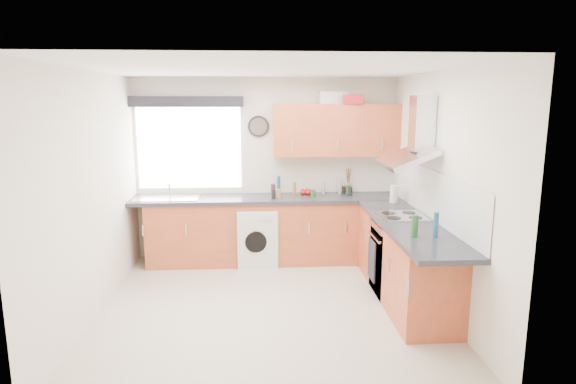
{
  "coord_description": "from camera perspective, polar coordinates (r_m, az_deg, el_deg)",
  "views": [
    {
      "loc": [
        -0.11,
        -4.88,
        2.21
      ],
      "look_at": [
        0.25,
        0.85,
        1.1
      ],
      "focal_mm": 30.0,
      "sensor_mm": 36.0,
      "label": 1
    }
  ],
  "objects": [
    {
      "name": "jar_2",
      "position": [
        6.45,
        -1.13,
        -0.17
      ],
      "size": [
        0.06,
        0.06,
        0.11
      ],
      "primitive_type": "cylinder",
      "color": "olive",
      "rests_on": "worktop_back"
    },
    {
      "name": "ground_plane",
      "position": [
        5.35,
        -2.16,
        -13.43
      ],
      "size": [
        3.6,
        3.6,
        0.0
      ],
      "primitive_type": "plane",
      "color": "beige"
    },
    {
      "name": "hob_plate",
      "position": [
        5.57,
        13.32,
        -2.77
      ],
      "size": [
        0.52,
        0.52,
        0.01
      ],
      "primitive_type": "cube",
      "color": "silver",
      "rests_on": "worktop_right"
    },
    {
      "name": "jar_5",
      "position": [
        6.55,
        -1.73,
        0.16
      ],
      "size": [
        0.05,
        0.05,
        0.15
      ],
      "primitive_type": "cylinder",
      "color": "#161445",
      "rests_on": "worktop_back"
    },
    {
      "name": "ceiling",
      "position": [
        4.89,
        -2.38,
        14.35
      ],
      "size": [
        3.6,
        3.6,
        0.02
      ],
      "primitive_type": "cube",
      "color": "white",
      "rests_on": "wall_back"
    },
    {
      "name": "worktop_back",
      "position": [
        6.51,
        -2.55,
        -0.8
      ],
      "size": [
        3.6,
        0.62,
        0.05
      ],
      "primitive_type": "cube",
      "color": "#24252B",
      "rests_on": "base_cab_back"
    },
    {
      "name": "storage_box",
      "position": [
        6.52,
        7.72,
        10.84
      ],
      "size": [
        0.29,
        0.25,
        0.12
      ],
      "primitive_type": "cube",
      "rotation": [
        0.0,
        0.0,
        -0.16
      ],
      "color": "maroon",
      "rests_on": "upper_cabinets"
    },
    {
      "name": "jar_8",
      "position": [
        6.74,
        7.12,
        0.28
      ],
      "size": [
        0.05,
        0.05,
        0.13
      ],
      "primitive_type": "cylinder",
      "color": "#24551E",
      "rests_on": "worktop_back"
    },
    {
      "name": "worktop_right",
      "position": [
        5.3,
        14.23,
        -3.86
      ],
      "size": [
        0.62,
        2.42,
        0.05
      ],
      "primitive_type": "cube",
      "color": "#24252B",
      "rests_on": "base_cab_right"
    },
    {
      "name": "wall_left",
      "position": [
        5.25,
        -22.31,
        -0.41
      ],
      "size": [
        0.02,
        3.6,
        2.5
      ],
      "primitive_type": "cube",
      "color": "silver",
      "rests_on": "ground_plane"
    },
    {
      "name": "jar_6",
      "position": [
        6.75,
        6.16,
        0.76
      ],
      "size": [
        0.04,
        0.04,
        0.23
      ],
      "primitive_type": "cylinder",
      "color": "#A09488",
      "rests_on": "worktop_back"
    },
    {
      "name": "kitchen_roll",
      "position": [
        6.29,
        12.45,
        -0.22
      ],
      "size": [
        0.11,
        0.11,
        0.22
      ],
      "primitive_type": "cylinder",
      "rotation": [
        0.0,
        0.0,
        -0.05
      ],
      "color": "silver",
      "rests_on": "worktop_right"
    },
    {
      "name": "utensil_pot",
      "position": [
        6.81,
        7.13,
        0.46
      ],
      "size": [
        0.13,
        0.13,
        0.14
      ],
      "primitive_type": "cylinder",
      "rotation": [
        0.0,
        0.0,
        0.26
      ],
      "color": "gray",
      "rests_on": "worktop_back"
    },
    {
      "name": "casserole",
      "position": [
        6.67,
        5.16,
        11.07
      ],
      "size": [
        0.41,
        0.32,
        0.16
      ],
      "primitive_type": "cube",
      "rotation": [
        0.0,
        0.0,
        0.14
      ],
      "color": "silver",
      "rests_on": "upper_cabinets"
    },
    {
      "name": "window_blind",
      "position": [
        6.64,
        -11.93,
        10.45
      ],
      "size": [
        1.5,
        0.18,
        0.14
      ],
      "primitive_type": "cube",
      "color": "black",
      "rests_on": "wall_back"
    },
    {
      "name": "jar_3",
      "position": [
        6.64,
        7.39,
        0.11
      ],
      "size": [
        0.06,
        0.06,
        0.13
      ],
      "primitive_type": "cylinder",
      "color": "black",
      "rests_on": "worktop_back"
    },
    {
      "name": "base_cab_back",
      "position": [
        6.63,
        -3.39,
        -4.65
      ],
      "size": [
        3.0,
        0.58,
        0.86
      ],
      "primitive_type": "cube",
      "color": "#A54627",
      "rests_on": "ground_plane"
    },
    {
      "name": "bottle_1",
      "position": [
        4.77,
        14.79,
        -3.91
      ],
      "size": [
        0.07,
        0.07,
        0.21
      ],
      "primitive_type": "cylinder",
      "color": "#1E541F",
      "rests_on": "worktop_right"
    },
    {
      "name": "tomato_cluster",
      "position": [
        6.68,
        2.21,
        0.04
      ],
      "size": [
        0.17,
        0.17,
        0.07
      ],
      "primitive_type": null,
      "rotation": [
        0.0,
        0.0,
        0.02
      ],
      "color": "red",
      "rests_on": "worktop_back"
    },
    {
      "name": "jar_11",
      "position": [
        6.8,
        6.67,
        0.26
      ],
      "size": [
        0.07,
        0.07,
        0.1
      ],
      "primitive_type": "cylinder",
      "color": "black",
      "rests_on": "worktop_back"
    },
    {
      "name": "base_cab_right",
      "position": [
        5.57,
        13.64,
        -8.0
      ],
      "size": [
        0.58,
        2.1,
        0.86
      ],
      "primitive_type": "cube",
      "color": "#A54627",
      "rests_on": "ground_plane"
    },
    {
      "name": "splashback",
      "position": [
        5.61,
        16.27,
        -0.07
      ],
      "size": [
        0.01,
        3.0,
        0.54
      ],
      "primitive_type": "cube",
      "color": "white",
      "rests_on": "wall_right"
    },
    {
      "name": "window",
      "position": [
        6.77,
        -11.61,
        5.12
      ],
      "size": [
        1.4,
        0.02,
        1.1
      ],
      "primitive_type": "cube",
      "color": "silver",
      "rests_on": "wall_back"
    },
    {
      "name": "jar_10",
      "position": [
        6.51,
        2.98,
        -0.15
      ],
      "size": [
        0.07,
        0.07,
        0.1
      ],
      "primitive_type": "cylinder",
      "color": "#25511D",
      "rests_on": "worktop_back"
    },
    {
      "name": "jar_4",
      "position": [
        6.47,
        -1.85,
        0.16
      ],
      "size": [
        0.05,
        0.05,
        0.18
      ],
      "primitive_type": "cylinder",
      "color": "#551E21",
      "rests_on": "worktop_back"
    },
    {
      "name": "washing_machine",
      "position": [
        6.54,
        -3.82,
        -5.27
      ],
      "size": [
        0.58,
        0.56,
        0.78
      ],
      "primitive_type": "cube",
      "rotation": [
        0.0,
        0.0,
        0.1
      ],
      "color": "silver",
      "rests_on": "ground_plane"
    },
    {
      "name": "wall_back",
      "position": [
        6.75,
        -2.62,
        2.75
      ],
      "size": [
        3.6,
        0.02,
        2.5
      ],
      "primitive_type": "cube",
      "color": "silver",
      "rests_on": "ground_plane"
    },
    {
      "name": "jar_1",
      "position": [
        6.73,
        4.21,
        0.52
      ],
      "size": [
        0.05,
        0.05,
        0.17
      ],
      "primitive_type": "cylinder",
      "color": "#A5998D",
      "rests_on": "worktop_back"
    },
    {
      "name": "sink",
      "position": [
        6.61,
        -14.15,
        -0.37
      ],
      "size": [
        0.84,
        0.46,
        0.1
      ],
      "primitive_type": null,
      "color": "silver",
      "rests_on": "worktop_back"
    },
    {
      "name": "wall_front",
      "position": [
        3.22,
        -1.52,
        -6.34
      ],
      "size": [
        3.6,
        0.02,
        2.5
      ],
      "primitive_type": "cube",
      "color": "silver",
      "rests_on": "ground_plane"
    },
    {
      "name": "jar_7",
      "position": [
        6.36,
        -1.72,
        -0.28
      ],
      "size": [
        0.05,
        0.05,
        0.12
      ],
      "primitive_type": "cylinder",
      "color": "black",
      "rests_on": "worktop_back"
    },
    {
      "name": "oven",
      "position": [
        5.71,
        13.1,
        -7.57
      ],
      "size": [
        0.56,
        0.58,
        0.85
      ],
      "primitive_type": "cube",
      "color": "black",
      "rests_on": "ground_plane"
    },
    {
      "name": "wall_clock",
      "position": [
        6.65,
        -3.51,
        7.76
      ],
      "size": [
        0.29,
        0.04,
        0.29
      ],
      "primitive_type": "cylinder",
      "rotation": [
        1.57,
        0.0,
        0.0
      ],
      "color": "black",
      "rests_on": "wall_back"
    },
    {
      "name": "jar_9",
      "position": [
        6.68,
        -1.11,
        0.82
      ],
      "size": [
        0.05,
        0.05,
        0.25
      ],
      "primitive_type": "cylinder",
      "color": "navy",
      "rests_on": "worktop_back"
    },
    {
      "name": "upper_cabinets",
      "position": [
        6.6,
        5.7,
        7.33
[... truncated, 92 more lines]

